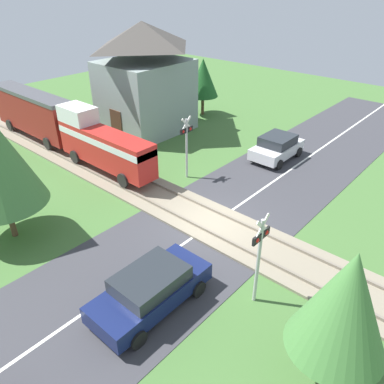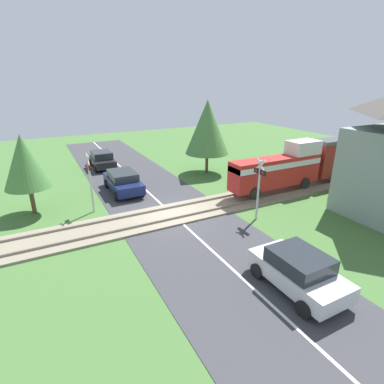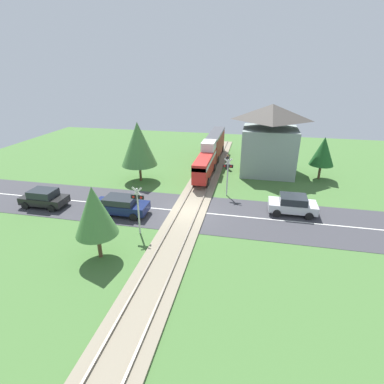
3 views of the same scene
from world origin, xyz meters
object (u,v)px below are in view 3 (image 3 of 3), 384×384
Objects in this scene: crossing_signal_west_approach at (138,205)px; crossing_signal_east_approach at (228,172)px; station_building at (269,141)px; car_far_side at (293,204)px; car_behind_queue at (44,198)px; train at (211,151)px; pedestrian_by_station at (227,162)px; car_near_crossing at (121,205)px.

crossing_signal_west_approach is 9.39m from crossing_signal_east_approach.
car_far_side is at bearing -79.38° from station_building.
car_behind_queue is 1.06× the size of crossing_signal_west_approach.
car_far_side is at bearing -52.34° from train.
train is 13.09m from car_far_side.
train is 4.05× the size of car_behind_queue.
crossing_signal_west_approach is at bearing -99.43° from train.
car_far_side is 20.01m from car_behind_queue.
crossing_signal_west_approach reaches higher than pedestrian_by_station.
crossing_signal_east_approach is (2.60, -7.86, 0.34)m from train.
station_building is (-1.78, 9.50, 2.75)m from car_far_side.
crossing_signal_west_approach is 2.08× the size of pedestrian_by_station.
car_far_side is (7.97, -10.33, -1.09)m from train.
crossing_signal_west_approach is (2.50, -2.47, 1.44)m from car_near_crossing.
car_behind_queue is at bearing 180.00° from car_near_crossing.
car_behind_queue is (-11.83, -13.21, -1.10)m from train.
pedestrian_by_station is at bearing 121.55° from car_far_side.
crossing_signal_east_approach is at bearing -84.64° from pedestrian_by_station.
car_near_crossing is at bearing 135.37° from crossing_signal_west_approach.
car_near_crossing is 13.38m from car_far_side.
station_building is at bearing 34.48° from car_behind_queue.
crossing_signal_west_approach is 0.48× the size of station_building.
crossing_signal_west_approach is (-2.60, -15.67, 0.34)m from train.
car_behind_queue is 2.21× the size of pedestrian_by_station.
car_far_side is 6.08m from crossing_signal_east_approach.
car_near_crossing is 3.79m from crossing_signal_west_approach.
train is 3.50× the size of car_near_crossing.
train reaches higher than car_near_crossing.
car_far_side reaches higher than car_behind_queue.
crossing_signal_east_approach is (7.70, 5.35, 1.44)m from car_near_crossing.
pedestrian_by_station is at bearing 42.88° from car_behind_queue.
car_near_crossing is 1.17× the size of car_far_side.
car_behind_queue is at bearing -159.68° from crossing_signal_east_approach.
train is at bearing 68.88° from car_near_crossing.
car_far_side is 2.18× the size of pedestrian_by_station.
train is 2.25m from pedestrian_by_station.
train is at bearing 172.38° from station_building.
car_near_crossing is at bearing -167.57° from car_far_side.
crossing_signal_east_approach is at bearing -117.03° from station_building.
crossing_signal_east_approach is at bearing 56.34° from crossing_signal_west_approach.
station_building is (18.02, 12.38, 2.76)m from car_behind_queue.
train reaches higher than car_far_side.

